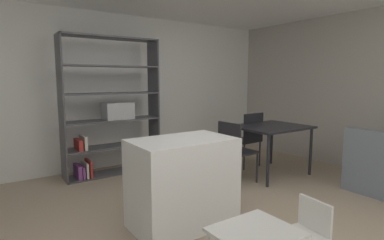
{
  "coord_description": "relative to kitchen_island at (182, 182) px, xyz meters",
  "views": [
    {
      "loc": [
        -1.79,
        -2.41,
        1.49
      ],
      "look_at": [
        0.2,
        0.49,
        1.02
      ],
      "focal_mm": 28.68,
      "sensor_mm": 36.0,
      "label": 1
    }
  ],
  "objects": [
    {
      "name": "right_partition_gray",
      "position": [
        3.39,
        -0.11,
        0.83
      ],
      "size": [
        0.06,
        5.34,
        2.56
      ],
      "primitive_type": "cube",
      "color": "#B2ADA3",
      "rests_on": "ground_plane"
    },
    {
      "name": "dining_chair_island_side",
      "position": [
        1.3,
        0.66,
        0.08
      ],
      "size": [
        0.44,
        0.45,
        0.89
      ],
      "rotation": [
        0.0,
        0.0,
        1.6
      ],
      "color": "#232328",
      "rests_on": "ground_plane"
    },
    {
      "name": "open_bookshelf",
      "position": [
        0.02,
        2.11,
        0.52
      ],
      "size": [
        1.49,
        0.38,
        2.12
      ],
      "color": "#4C4C51",
      "rests_on": "ground_plane"
    },
    {
      "name": "dining_chair_far",
      "position": [
        2.06,
        1.13,
        0.1
      ],
      "size": [
        0.47,
        0.44,
        0.93
      ],
      "rotation": [
        0.0,
        0.0,
        3.19
      ],
      "color": "#232328",
      "rests_on": "ground_plane"
    },
    {
      "name": "ground_plane",
      "position": [
        0.18,
        -0.11,
        -0.45
      ],
      "size": [
        8.92,
        8.92,
        0.0
      ],
      "primitive_type": "plane",
      "color": "tan"
    },
    {
      "name": "dining_table",
      "position": [
        2.06,
        0.66,
        0.24
      ],
      "size": [
        1.09,
        0.9,
        0.77
      ],
      "color": "#232328",
      "rests_on": "ground_plane"
    },
    {
      "name": "kitchen_island",
      "position": [
        0.0,
        0.0,
        0.0
      ],
      "size": [
        1.02,
        0.64,
        0.9
      ],
      "primitive_type": "cube",
      "color": "white",
      "rests_on": "ground_plane"
    },
    {
      "name": "back_partition",
      "position": [
        0.18,
        2.53,
        0.83
      ],
      "size": [
        6.49,
        0.06,
        2.56
      ],
      "primitive_type": "cube",
      "color": "white",
      "rests_on": "ground_plane"
    },
    {
      "name": "child_chair_right",
      "position": [
        0.36,
        -1.19,
        -0.13
      ],
      "size": [
        0.34,
        0.34,
        0.56
      ],
      "rotation": [
        0.0,
        0.0,
        -1.69
      ],
      "color": "silver",
      "rests_on": "ground_plane"
    }
  ]
}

